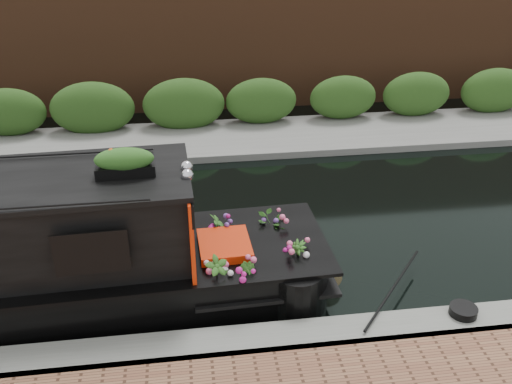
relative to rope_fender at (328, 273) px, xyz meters
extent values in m
plane|color=black|center=(-2.29, 1.87, -0.18)|extent=(80.00, 80.00, 0.00)
cube|color=slate|center=(-2.29, -1.43, -0.18)|extent=(40.00, 0.60, 0.50)
cube|color=slate|center=(-2.29, 6.07, -0.18)|extent=(40.00, 2.40, 0.34)
cube|color=#294D19|center=(-2.29, 6.97, -0.18)|extent=(40.00, 1.10, 2.80)
cube|color=#55311D|center=(-2.29, 9.07, -0.18)|extent=(40.00, 1.00, 8.00)
cube|color=red|center=(-2.19, 0.00, 1.21)|extent=(0.12, 1.72, 1.33)
cube|color=black|center=(-3.49, -0.87, 1.29)|extent=(0.88, 0.06, 0.54)
cube|color=red|center=(-1.68, 0.00, 0.50)|extent=(0.82, 0.91, 0.49)
sphere|color=silver|center=(-2.18, -0.14, 1.99)|extent=(0.18, 0.18, 0.18)
sphere|color=silver|center=(-2.18, 0.14, 1.99)|extent=(0.18, 0.18, 0.18)
cube|color=black|center=(-3.03, 0.00, 2.04)|extent=(0.83, 0.26, 0.16)
ellipsoid|color=#E05A18|center=(-3.03, 0.00, 2.24)|extent=(0.91, 0.25, 0.24)
imported|color=#306521|center=(-1.84, -0.66, 0.59)|extent=(0.41, 0.35, 0.66)
imported|color=#306521|center=(-1.40, -0.71, 0.52)|extent=(0.37, 0.36, 0.52)
imported|color=#306521|center=(-0.81, 0.62, 0.53)|extent=(0.58, 0.53, 0.54)
imported|color=#306521|center=(-0.59, -0.27, 0.54)|extent=(0.42, 0.42, 0.56)
imported|color=#306521|center=(-1.74, 0.59, 0.58)|extent=(0.24, 0.34, 0.64)
cylinder|color=olive|center=(0.00, 0.00, 0.00)|extent=(0.37, 0.39, 0.37)
cylinder|color=black|center=(1.67, -1.34, 0.13)|extent=(0.40, 0.40, 0.12)
camera|label=1|loc=(-2.18, -7.36, 5.51)|focal=40.00mm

